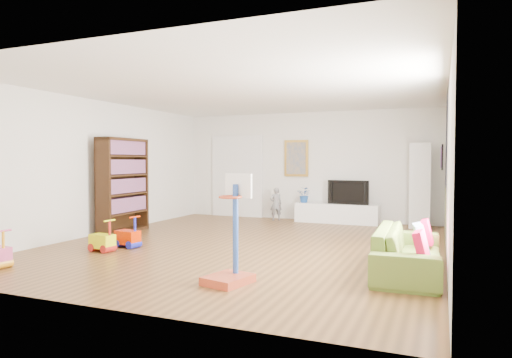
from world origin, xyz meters
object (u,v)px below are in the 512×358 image
at_px(bookshelf, 123,185).
at_px(sofa, 408,251).
at_px(basketball_hoop, 228,229).
at_px(media_console, 337,213).

relative_size(bookshelf, sofa, 0.95).
height_order(sofa, basketball_hoop, basketball_hoop).
relative_size(media_console, bookshelf, 1.01).
distance_m(bookshelf, sofa, 5.91).
bearing_deg(bookshelf, basketball_hoop, -38.61).
height_order(media_console, sofa, sofa).
distance_m(media_console, basketball_hoop, 5.89).
bearing_deg(media_console, sofa, -65.98).
bearing_deg(media_console, basketball_hoop, -89.61).
distance_m(bookshelf, basketball_hoop, 4.64).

